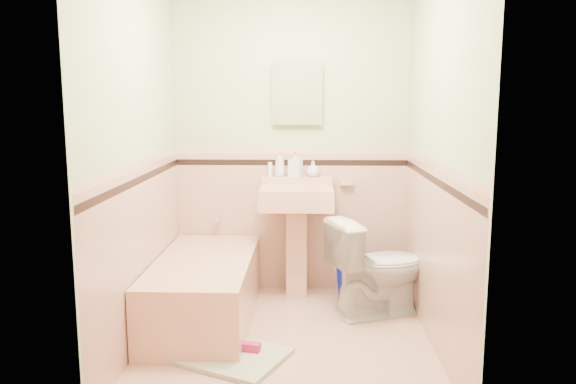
{
  "coord_description": "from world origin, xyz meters",
  "views": [
    {
      "loc": [
        0.13,
        -3.73,
        1.64
      ],
      "look_at": [
        0.0,
        0.25,
        1.0
      ],
      "focal_mm": 35.38,
      "sensor_mm": 36.0,
      "label": 1
    }
  ],
  "objects_px": {
    "bucket": "(353,283)",
    "soap_bottle_right": "(313,169)",
    "medicine_cabinet": "(297,94)",
    "soap_bottle_left": "(280,164)",
    "bathtub": "(205,292)",
    "toilet": "(378,267)",
    "sink": "(296,243)",
    "shoe": "(250,347)",
    "soap_bottle_mid": "(295,164)"
  },
  "relations": [
    {
      "from": "medicine_cabinet",
      "to": "soap_bottle_left",
      "type": "height_order",
      "value": "medicine_cabinet"
    },
    {
      "from": "soap_bottle_left",
      "to": "toilet",
      "type": "xyz_separation_m",
      "value": [
        0.78,
        -0.55,
        -0.73
      ]
    },
    {
      "from": "soap_bottle_mid",
      "to": "bathtub",
      "type": "bearing_deg",
      "value": -133.18
    },
    {
      "from": "soap_bottle_left",
      "to": "shoe",
      "type": "xyz_separation_m",
      "value": [
        -0.14,
        -1.3,
        -1.05
      ]
    },
    {
      "from": "sink",
      "to": "bucket",
      "type": "xyz_separation_m",
      "value": [
        0.47,
        -0.04,
        -0.33
      ]
    },
    {
      "from": "bathtub",
      "to": "medicine_cabinet",
      "type": "height_order",
      "value": "medicine_cabinet"
    },
    {
      "from": "sink",
      "to": "soap_bottle_mid",
      "type": "bearing_deg",
      "value": 94.38
    },
    {
      "from": "soap_bottle_mid",
      "to": "bucket",
      "type": "distance_m",
      "value": 1.11
    },
    {
      "from": "bathtub",
      "to": "toilet",
      "type": "bearing_deg",
      "value": 7.08
    },
    {
      "from": "sink",
      "to": "medicine_cabinet",
      "type": "distance_m",
      "value": 1.25
    },
    {
      "from": "bathtub",
      "to": "sink",
      "type": "bearing_deg",
      "value": 37.93
    },
    {
      "from": "toilet",
      "to": "shoe",
      "type": "distance_m",
      "value": 1.23
    },
    {
      "from": "soap_bottle_mid",
      "to": "bucket",
      "type": "xyz_separation_m",
      "value": [
        0.48,
        -0.22,
        -0.97
      ]
    },
    {
      "from": "soap_bottle_left",
      "to": "shoe",
      "type": "bearing_deg",
      "value": -95.97
    },
    {
      "from": "shoe",
      "to": "soap_bottle_mid",
      "type": "bearing_deg",
      "value": 89.45
    },
    {
      "from": "medicine_cabinet",
      "to": "soap_bottle_left",
      "type": "distance_m",
      "value": 0.61
    },
    {
      "from": "sink",
      "to": "toilet",
      "type": "xyz_separation_m",
      "value": [
        0.64,
        -0.37,
        -0.09
      ]
    },
    {
      "from": "soap_bottle_right",
      "to": "bucket",
      "type": "xyz_separation_m",
      "value": [
        0.33,
        -0.22,
        -0.93
      ]
    },
    {
      "from": "soap_bottle_left",
      "to": "soap_bottle_mid",
      "type": "height_order",
      "value": "soap_bottle_mid"
    },
    {
      "from": "shoe",
      "to": "medicine_cabinet",
      "type": "bearing_deg",
      "value": 89.13
    },
    {
      "from": "sink",
      "to": "medicine_cabinet",
      "type": "relative_size",
      "value": 2.03
    },
    {
      "from": "soap_bottle_left",
      "to": "toilet",
      "type": "relative_size",
      "value": 0.28
    },
    {
      "from": "soap_bottle_right",
      "to": "toilet",
      "type": "xyz_separation_m",
      "value": [
        0.5,
        -0.55,
        -0.69
      ]
    },
    {
      "from": "bathtub",
      "to": "bucket",
      "type": "height_order",
      "value": "bathtub"
    },
    {
      "from": "bathtub",
      "to": "medicine_cabinet",
      "type": "distance_m",
      "value": 1.78
    },
    {
      "from": "bathtub",
      "to": "sink",
      "type": "relative_size",
      "value": 1.59
    },
    {
      "from": "bathtub",
      "to": "soap_bottle_right",
      "type": "distance_m",
      "value": 1.37
    },
    {
      "from": "soap_bottle_right",
      "to": "bathtub",
      "type": "bearing_deg",
      "value": -138.96
    },
    {
      "from": "soap_bottle_right",
      "to": "shoe",
      "type": "height_order",
      "value": "soap_bottle_right"
    },
    {
      "from": "soap_bottle_right",
      "to": "bucket",
      "type": "relative_size",
      "value": 0.48
    },
    {
      "from": "medicine_cabinet",
      "to": "bucket",
      "type": "bearing_deg",
      "value": -28.22
    },
    {
      "from": "medicine_cabinet",
      "to": "soap_bottle_right",
      "type": "distance_m",
      "value": 0.64
    },
    {
      "from": "bucket",
      "to": "shoe",
      "type": "distance_m",
      "value": 1.31
    },
    {
      "from": "bathtub",
      "to": "medicine_cabinet",
      "type": "relative_size",
      "value": 3.23
    },
    {
      "from": "sink",
      "to": "toilet",
      "type": "height_order",
      "value": "sink"
    },
    {
      "from": "bathtub",
      "to": "sink",
      "type": "xyz_separation_m",
      "value": [
        0.68,
        0.53,
        0.25
      ]
    },
    {
      "from": "bucket",
      "to": "soap_bottle_right",
      "type": "bearing_deg",
      "value": 146.39
    },
    {
      "from": "soap_bottle_right",
      "to": "shoe",
      "type": "bearing_deg",
      "value": -107.84
    },
    {
      "from": "soap_bottle_left",
      "to": "soap_bottle_mid",
      "type": "xyz_separation_m",
      "value": [
        0.13,
        0.0,
        0.0
      ]
    },
    {
      "from": "bathtub",
      "to": "soap_bottle_left",
      "type": "relative_size",
      "value": 7.0
    },
    {
      "from": "bathtub",
      "to": "toilet",
      "type": "relative_size",
      "value": 1.96
    },
    {
      "from": "toilet",
      "to": "shoe",
      "type": "relative_size",
      "value": 5.69
    },
    {
      "from": "soap_bottle_right",
      "to": "bucket",
      "type": "bearing_deg",
      "value": -33.61
    },
    {
      "from": "soap_bottle_mid",
      "to": "soap_bottle_right",
      "type": "height_order",
      "value": "soap_bottle_mid"
    },
    {
      "from": "soap_bottle_mid",
      "to": "soap_bottle_right",
      "type": "xyz_separation_m",
      "value": [
        0.15,
        0.0,
        -0.04
      ]
    },
    {
      "from": "soap_bottle_right",
      "to": "toilet",
      "type": "relative_size",
      "value": 0.18
    },
    {
      "from": "bathtub",
      "to": "shoe",
      "type": "bearing_deg",
      "value": -55.88
    },
    {
      "from": "sink",
      "to": "toilet",
      "type": "relative_size",
      "value": 1.23
    },
    {
      "from": "soap_bottle_mid",
      "to": "shoe",
      "type": "bearing_deg",
      "value": -101.67
    },
    {
      "from": "medicine_cabinet",
      "to": "shoe",
      "type": "xyz_separation_m",
      "value": [
        -0.28,
        -1.33,
        -1.64
      ]
    }
  ]
}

